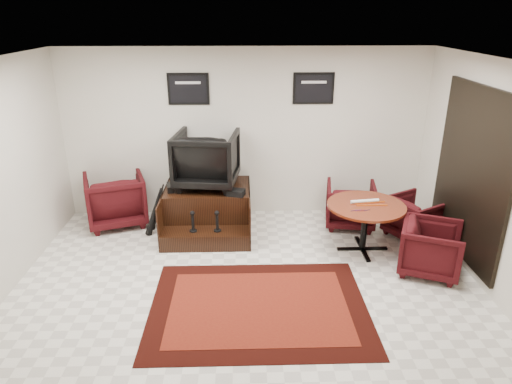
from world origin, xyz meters
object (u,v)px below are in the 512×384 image
Objects in this scene: shine_chair at (206,156)px; armchair_side at (115,197)px; table_chair_corner at (431,246)px; table_chair_window at (415,215)px; meeting_table at (366,210)px; shine_podium at (208,210)px; table_chair_back at (350,203)px.

shine_chair is 1.04× the size of armchair_side.
table_chair_window is at bearing 14.42° from table_chair_corner.
shine_chair reaches higher than meeting_table.
shine_podium is 1.76× the size of table_chair_back.
table_chair_window is (3.22, -0.53, -0.82)m from shine_chair.
shine_chair reaches higher than shine_podium.
table_chair_back is (3.85, -0.19, -0.07)m from armchair_side.
shine_chair reaches higher than table_chair_corner.
shine_podium is 3.38m from table_chair_corner.
table_chair_back reaches higher than table_chair_corner.
table_chair_window is at bearing 162.48° from table_chair_back.
armchair_side is at bearing 3.19° from shine_chair.
meeting_table is (3.86, -1.05, 0.17)m from armchair_side.
table_chair_corner reaches higher than table_chair_window.
armchair_side reaches higher than meeting_table.
table_chair_corner is (4.60, -1.68, -0.08)m from armchair_side.
meeting_table is (2.33, -0.79, 0.32)m from shine_podium.
shine_podium is 3.25m from table_chair_window.
table_chair_back is at bearing -174.20° from shine_chair.
meeting_table is 1.00m from table_chair_corner.
shine_chair is (0.00, 0.14, 0.86)m from shine_podium.
meeting_table is at bearing 100.40° from table_chair_back.
armchair_side is at bearing 53.18° from table_chair_window.
armchair_side is 4.00m from meeting_table.
table_chair_back is at bearing 90.88° from meeting_table.
table_chair_corner is (0.74, -0.63, -0.25)m from meeting_table.
meeting_table is 1.01m from table_chair_window.
armchair_side is at bearing 164.81° from meeting_table.
armchair_side is at bearing 92.76° from table_chair_corner.
meeting_table is 1.44× the size of table_chair_corner.
table_chair_corner is (3.07, -1.56, -0.80)m from shine_chair.
shine_chair is 1.33× the size of table_chair_window.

